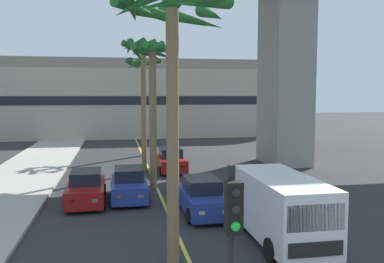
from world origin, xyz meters
TOP-DOWN VIEW (x-y plane):
  - lane_stripe_center at (0.00, 24.00)m, footprint 0.14×56.00m
  - pier_building_backdrop at (0.00, 54.06)m, footprint 35.18×8.04m
  - car_queue_front at (-3.65, 22.23)m, footprint 1.88×4.12m
  - car_queue_second at (1.46, 19.57)m, footprint 1.89×4.13m
  - car_queue_third at (1.42, 29.75)m, footprint 1.85×4.11m
  - car_queue_fourth at (-1.60, 22.66)m, footprint 1.86×4.11m
  - delivery_van at (3.46, 15.54)m, footprint 2.16×5.25m
  - palm_tree_near_median at (0.07, 37.31)m, footprint 3.05×3.08m
  - palm_tree_mid_median at (-0.37, 29.87)m, footprint 2.96×2.96m
  - palm_tree_far_median at (-0.51, 14.47)m, footprint 3.67×3.69m
  - palm_tree_farthest_median at (-0.20, 24.87)m, footprint 2.64×2.69m

SIDE VIEW (x-z plane):
  - lane_stripe_center at x=0.00m, z-range 0.00..0.01m
  - car_queue_front at x=-3.65m, z-range -0.06..1.50m
  - car_queue_second at x=1.46m, z-range -0.06..1.50m
  - car_queue_third at x=1.42m, z-range -0.06..1.50m
  - car_queue_fourth at x=-1.60m, z-range -0.06..1.50m
  - delivery_van at x=3.46m, z-range 0.11..2.47m
  - pier_building_backdrop at x=0.00m, z-range -0.06..9.25m
  - palm_tree_farthest_median at x=-0.20m, z-range 2.23..10.28m
  - palm_tree_near_median at x=0.07m, z-range 2.40..10.67m
  - palm_tree_far_median at x=-0.51m, z-range 2.71..10.96m
  - palm_tree_mid_median at x=-0.37m, z-range 2.85..11.67m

